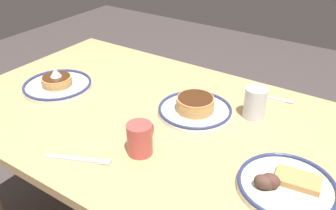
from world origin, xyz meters
name	(u,v)px	position (x,y,z in m)	size (l,w,h in m)	color
dining_table	(151,137)	(0.00, 0.00, 0.62)	(1.45, 0.90, 0.72)	tan
plate_near_main	(195,108)	(-0.13, -0.09, 0.74)	(0.26, 0.26, 0.06)	white
plate_center_pancakes	(57,84)	(0.42, 0.05, 0.74)	(0.27, 0.27, 0.09)	silver
plate_far_companion	(285,185)	(-0.52, 0.11, 0.74)	(0.26, 0.26, 0.05)	silver
coffee_mug	(140,138)	(-0.11, 0.19, 0.77)	(0.08, 0.11, 0.10)	#BF4C47
drinking_glass	(255,104)	(-0.31, -0.18, 0.77)	(0.08, 0.08, 0.11)	silver
fork_near	(79,159)	(0.02, 0.33, 0.73)	(0.19, 0.10, 0.01)	silver
fork_far	(269,98)	(-0.31, -0.34, 0.73)	(0.19, 0.05, 0.01)	silver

